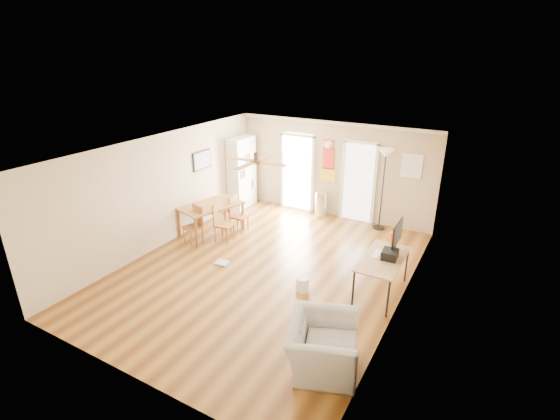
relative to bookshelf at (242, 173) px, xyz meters
The scene contains 28 objects.
floor 3.95m from the bookshelf, 48.53° to the right, with size 7.00×7.00×0.00m, color brown.
ceiling 4.13m from the bookshelf, 48.53° to the right, with size 5.50×7.00×0.00m, color silver, non-canonical shape.
wall_back 2.62m from the bookshelf, 14.23° to the left, with size 5.50×0.04×2.60m, color beige, non-canonical shape.
wall_front 6.85m from the bookshelf, 68.33° to the right, with size 5.50×0.04×2.60m, color beige, non-canonical shape.
wall_left 2.88m from the bookshelf, 94.46° to the right, with size 0.04×7.00×2.60m, color beige, non-canonical shape.
wall_right 6.01m from the bookshelf, 28.45° to the right, with size 0.04×7.00×2.60m, color beige, non-canonical shape.
crown_molding 4.12m from the bookshelf, 48.53° to the right, with size 5.50×7.00×0.08m, color white, non-canonical shape.
kitchen_doorway 1.60m from the bookshelf, 22.96° to the left, with size 0.90×0.10×2.10m, color white, non-canonical shape.
bathroom_doorway 3.34m from the bookshelf, 10.81° to the left, with size 0.80×0.10×2.10m, color white, non-canonical shape.
wall_decal 2.54m from the bookshelf, 14.49° to the left, with size 0.46×0.03×1.10m, color red.
ac_grille 4.67m from the bookshelf, ahead, with size 0.50×0.04×0.60m, color white.
framed_poster 1.62m from the bookshelf, 97.73° to the right, with size 0.04×0.66×0.48m, color black.
ceiling_fan 4.29m from the bookshelf, 51.35° to the right, with size 1.24×1.24×0.20m, color #593819, non-canonical shape.
bookshelf is the anchor object (origin of this frame).
dining_table 2.07m from the bookshelf, 78.97° to the right, with size 0.90×1.50×0.75m, color olive, non-canonical shape.
dining_chair_right_a 1.86m from the bookshelf, 58.55° to the right, with size 0.37×0.37×0.91m, color #9B5832, non-canonical shape.
dining_chair_right_b 2.40m from the bookshelf, 66.62° to the right, with size 0.38×0.38×0.93m, color #A26734, non-canonical shape.
dining_chair_near 2.70m from the bookshelf, 82.34° to the right, with size 0.38×0.38×0.91m, color #AC7037, non-canonical shape.
trash_can 2.46m from the bookshelf, ahead, with size 0.33×0.33×0.71m, color silver.
torchiere_lamp 4.00m from the bookshelf, ahead, with size 0.39×0.39×2.09m, color black, non-canonical shape.
computer_desk 5.53m from the bookshelf, 27.58° to the right, with size 0.71×1.41×0.76m, color tan, non-canonical shape.
imac 5.44m from the bookshelf, 23.34° to the right, with size 0.09×0.64×0.59m, color black, non-canonical shape.
keyboard 5.33m from the bookshelf, 27.43° to the right, with size 0.12×0.38×0.01m, color white.
printer 5.57m from the bookshelf, 26.69° to the right, with size 0.27×0.32×0.16m, color black.
orange_bottle 5.18m from the bookshelf, 21.26° to the right, with size 0.08×0.08×0.24m, color orange.
wastebasket_a 4.86m from the bookshelf, 42.10° to the right, with size 0.25×0.25×0.29m, color white.
floor_cloth 3.63m from the bookshelf, 63.28° to the right, with size 0.29×0.23×0.04m, color #9B9A95.
armchair 6.75m from the bookshelf, 45.92° to the right, with size 1.12×0.98×0.73m, color #A6A6A1.
Camera 1 is at (3.92, -6.39, 4.39)m, focal length 26.08 mm.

